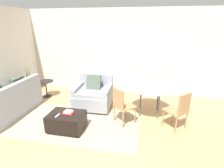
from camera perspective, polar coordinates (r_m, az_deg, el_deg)
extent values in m
plane|color=tan|center=(3.55, -13.77, -21.61)|extent=(20.00, 20.00, 0.00)
cube|color=silver|center=(5.97, -1.14, 10.43)|extent=(12.00, 0.06, 2.75)
cube|color=tan|center=(4.43, -11.19, -12.34)|extent=(2.97, 1.67, 0.00)
cube|color=beige|center=(3.98, -14.56, -16.62)|extent=(2.91, 0.06, 0.00)
cube|color=beige|center=(4.15, -13.11, -14.79)|extent=(2.91, 0.06, 0.00)
cube|color=beige|center=(4.33, -11.80, -13.10)|extent=(2.91, 0.06, 0.00)
cube|color=beige|center=(4.52, -10.61, -11.55)|extent=(2.91, 0.06, 0.00)
cube|color=beige|center=(4.71, -9.53, -10.11)|extent=(2.91, 0.06, 0.00)
cube|color=beige|center=(4.90, -8.54, -8.79)|extent=(2.91, 0.06, 0.00)
cube|color=#999EA8|center=(5.35, -31.42, -6.55)|extent=(0.91, 1.91, 0.44)
cube|color=#999EA8|center=(4.94, -29.02, -2.47)|extent=(0.14, 1.91, 0.45)
cube|color=#999EA8|center=(5.85, -26.30, 0.11)|extent=(0.84, 0.12, 0.26)
cube|color=#4C5B4C|center=(5.41, -28.66, -0.04)|extent=(0.19, 0.40, 0.41)
cube|color=#999EA8|center=(5.02, -6.18, -4.93)|extent=(1.02, 0.93, 0.37)
cube|color=#999EA8|center=(4.89, -6.40, -2.57)|extent=(0.77, 0.81, 0.10)
cube|color=#999EA8|center=(5.22, -5.15, 0.95)|extent=(1.00, 0.14, 0.45)
cube|color=#999EA8|center=(5.04, -11.09, -1.53)|extent=(0.14, 0.84, 0.20)
cube|color=#999EA8|center=(4.81, -1.28, -2.21)|extent=(0.14, 0.84, 0.20)
cylinder|color=brown|center=(4.92, -12.04, -8.57)|extent=(0.05, 0.05, 0.06)
cylinder|color=brown|center=(4.69, -2.38, -9.59)|extent=(0.05, 0.05, 0.06)
cylinder|color=brown|center=(5.55, -9.20, -5.06)|extent=(0.05, 0.05, 0.06)
cylinder|color=brown|center=(5.35, -0.66, -5.77)|extent=(0.05, 0.05, 0.06)
cube|color=#4C5B4C|center=(4.95, -6.01, 0.54)|extent=(0.40, 0.23, 0.41)
cube|color=black|center=(4.13, -14.61, -11.57)|extent=(0.78, 0.56, 0.36)
cylinder|color=black|center=(4.22, -20.07, -14.72)|extent=(0.04, 0.04, 0.04)
cylinder|color=black|center=(3.94, -11.21, -16.46)|extent=(0.04, 0.04, 0.04)
cylinder|color=black|center=(4.55, -17.06, -11.67)|extent=(0.04, 0.04, 0.04)
cylinder|color=black|center=(4.29, -8.83, -13.00)|extent=(0.04, 0.04, 0.04)
cube|color=#B72D28|center=(4.03, -14.05, -9.13)|extent=(0.23, 0.17, 0.03)
cube|color=beige|center=(4.02, -14.07, -8.74)|extent=(0.18, 0.16, 0.03)
cube|color=#B7B7BC|center=(4.01, -17.39, -9.77)|extent=(0.05, 0.16, 0.01)
cube|color=black|center=(4.05, -17.92, -9.51)|extent=(0.09, 0.15, 0.01)
cylinder|color=maroon|center=(6.40, -24.97, -2.28)|extent=(0.37, 0.37, 0.28)
cylinder|color=black|center=(6.35, -25.13, -1.18)|extent=(0.34, 0.34, 0.02)
cone|color=#2D6B38|center=(6.22, -24.92, 1.21)|extent=(0.04, 0.12, 0.55)
cone|color=#2D6B38|center=(6.27, -25.12, 1.35)|extent=(0.10, 0.11, 0.56)
cone|color=#2D6B38|center=(6.28, -25.39, 2.44)|extent=(0.15, 0.05, 0.79)
cone|color=#2D6B38|center=(6.28, -25.84, 2.05)|extent=(0.07, 0.13, 0.72)
cone|color=#2D6B38|center=(6.25, -25.83, 1.70)|extent=(0.06, 0.07, 0.66)
cone|color=#2D6B38|center=(6.22, -25.97, 1.76)|extent=(0.15, 0.07, 0.70)
cone|color=#2D6B38|center=(6.21, -25.65, 1.89)|extent=(0.13, 0.09, 0.72)
cylinder|color=black|center=(6.00, -20.93, 0.81)|extent=(0.50, 0.50, 0.02)
cylinder|color=black|center=(6.08, -20.65, -1.48)|extent=(0.04, 0.04, 0.50)
cylinder|color=black|center=(6.17, -20.37, -3.72)|extent=(0.27, 0.27, 0.02)
cylinder|color=#99A8AD|center=(4.58, 12.40, -1.05)|extent=(1.17, 1.17, 0.01)
cylinder|color=#59595B|center=(4.51, 9.16, -6.29)|extent=(0.04, 0.04, 0.73)
cylinder|color=#59595B|center=(4.52, 14.98, -6.66)|extent=(0.04, 0.04, 0.73)
cylinder|color=#59595B|center=(4.93, 9.42, -4.03)|extent=(0.04, 0.04, 0.73)
cylinder|color=#59595B|center=(4.94, 14.73, -4.37)|extent=(0.04, 0.04, 0.73)
cube|color=tan|center=(4.19, 4.15, -7.14)|extent=(0.59, 0.59, 0.03)
cube|color=tan|center=(3.98, 2.06, -4.73)|extent=(0.29, 0.29, 0.45)
cylinder|color=tan|center=(4.27, 7.52, -10.10)|extent=(0.03, 0.03, 0.42)
cylinder|color=tan|center=(4.52, 4.51, -8.28)|extent=(0.03, 0.03, 0.42)
cylinder|color=tan|center=(4.07, 3.60, -11.54)|extent=(0.03, 0.03, 0.42)
cylinder|color=tan|center=(4.33, 0.69, -9.52)|extent=(0.03, 0.03, 0.42)
cube|color=tan|center=(4.22, 20.06, -8.12)|extent=(0.59, 0.59, 0.03)
cube|color=tan|center=(4.03, 22.59, -6.02)|extent=(0.29, 0.29, 0.45)
cylinder|color=tan|center=(4.55, 19.31, -9.18)|extent=(0.03, 0.03, 0.42)
cylinder|color=tan|center=(4.29, 16.31, -10.63)|extent=(0.03, 0.03, 0.42)
cylinder|color=tan|center=(4.38, 23.06, -10.87)|extent=(0.03, 0.03, 0.42)
cylinder|color=tan|center=(4.11, 20.17, -12.52)|extent=(0.03, 0.03, 0.42)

